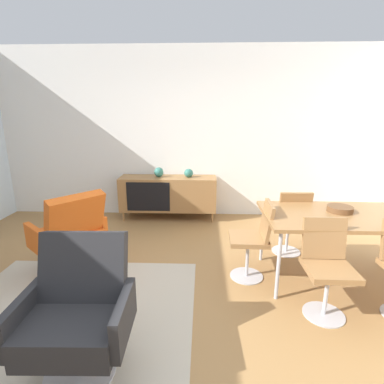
% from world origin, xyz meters
% --- Properties ---
extents(ground_plane, '(8.32, 8.32, 0.00)m').
position_xyz_m(ground_plane, '(0.00, 0.00, 0.00)').
color(ground_plane, '#9E7242').
extents(wall_back, '(6.80, 0.12, 2.80)m').
position_xyz_m(wall_back, '(0.00, 2.60, 1.40)').
color(wall_back, white).
rests_on(wall_back, ground_plane).
extents(sideboard, '(1.60, 0.45, 0.72)m').
position_xyz_m(sideboard, '(-0.31, 2.30, 0.44)').
color(sideboard, olive).
rests_on(sideboard, ground_plane).
extents(vase_cobalt, '(0.15, 0.15, 0.16)m').
position_xyz_m(vase_cobalt, '(-0.46, 2.30, 0.80)').
color(vase_cobalt, '#337266').
rests_on(vase_cobalt, sideboard).
extents(vase_sculptural_dark, '(0.15, 0.15, 0.14)m').
position_xyz_m(vase_sculptural_dark, '(0.04, 2.30, 0.79)').
color(vase_sculptural_dark, '#337266').
rests_on(vase_sculptural_dark, sideboard).
extents(dining_table, '(1.60, 0.90, 0.74)m').
position_xyz_m(dining_table, '(1.72, 0.47, 0.70)').
color(dining_table, olive).
rests_on(dining_table, ground_plane).
extents(wooden_bowl_on_table, '(0.26, 0.26, 0.06)m').
position_xyz_m(wooden_bowl_on_table, '(1.72, 0.55, 0.77)').
color(wooden_bowl_on_table, brown).
rests_on(wooden_bowl_on_table, dining_table).
extents(dining_chair_back_left, '(0.41, 0.43, 0.86)m').
position_xyz_m(dining_chair_back_left, '(1.37, 1.02, 0.47)').
color(dining_chair_back_left, '#9E7042').
rests_on(dining_chair_back_left, ground_plane).
extents(dining_chair_front_left, '(0.40, 0.43, 0.86)m').
position_xyz_m(dining_chair_front_left, '(1.37, -0.09, 0.47)').
color(dining_chair_front_left, '#9E7042').
rests_on(dining_chair_front_left, ground_plane).
extents(dining_chair_near_window, '(0.43, 0.41, 0.86)m').
position_xyz_m(dining_chair_near_window, '(0.83, 0.46, 0.47)').
color(dining_chair_near_window, '#9E7042').
rests_on(dining_chair_near_window, ground_plane).
extents(lounge_chair_red, '(0.90, 0.91, 0.95)m').
position_xyz_m(lounge_chair_red, '(-1.19, 0.52, 0.47)').
color(lounge_chair_red, '#D85919').
rests_on(lounge_chair_red, ground_plane).
extents(armchair_black_shell, '(0.73, 0.67, 0.95)m').
position_xyz_m(armchair_black_shell, '(-0.57, -0.77, 0.47)').
color(armchair_black_shell, '#262628').
rests_on(armchair_black_shell, ground_plane).
extents(area_rug, '(2.20, 1.70, 0.01)m').
position_xyz_m(area_rug, '(-0.90, -0.14, 0.00)').
color(area_rug, '#B7AD99').
rests_on(area_rug, ground_plane).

